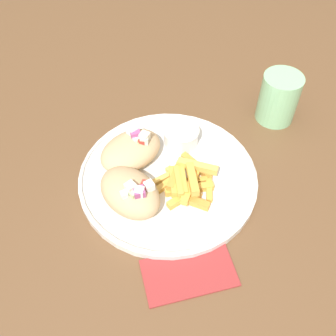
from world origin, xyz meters
name	(u,v)px	position (x,y,z in m)	size (l,w,h in m)	color
ground_plane	(156,315)	(0.00, 0.00, 0.00)	(10.00, 10.00, 0.00)	#38332D
table	(148,196)	(0.00, 0.00, 0.66)	(1.39, 1.39, 0.73)	brown
napkin	(189,273)	(0.06, -0.19, 0.73)	(0.15, 0.10, 0.00)	maroon
plate	(168,177)	(0.04, -0.01, 0.73)	(0.31, 0.31, 0.02)	white
pita_sandwich_near	(130,192)	(-0.02, -0.07, 0.77)	(0.13, 0.14, 0.06)	tan
pita_sandwich_far	(131,150)	(-0.02, 0.03, 0.76)	(0.14, 0.14, 0.06)	tan
fries_pile	(185,182)	(0.07, -0.04, 0.75)	(0.12, 0.12, 0.04)	gold
sauce_ramekin	(181,135)	(0.07, 0.06, 0.76)	(0.07, 0.07, 0.04)	white
water_glass	(278,100)	(0.26, 0.14, 0.77)	(0.08, 0.08, 0.10)	#8CCC93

